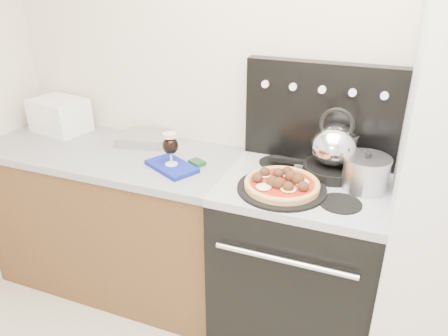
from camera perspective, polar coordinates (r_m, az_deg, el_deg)
The scene contains 15 objects.
room_shell at distance 1.18m, azimuth -0.72°, elevation -5.21°, with size 3.52×3.01×2.52m.
base_cabinet at distance 2.72m, azimuth -13.65°, elevation -6.78°, with size 1.45×0.60×0.86m, color brown.
countertop at distance 2.52m, azimuth -14.70°, elevation 1.92°, with size 1.48×0.63×0.04m, color gray.
stove_body at distance 2.33m, azimuth 9.66°, elevation -12.33°, with size 0.76×0.65×0.88m, color black.
cooktop at distance 2.08m, azimuth 10.57°, elevation -2.25°, with size 0.76×0.65×0.04m, color #ADADB2.
backguard at distance 2.23m, azimuth 12.59°, elevation 7.03°, with size 0.76×0.08×0.50m, color black.
toaster_oven at distance 2.85m, azimuth -20.66°, elevation 6.45°, with size 0.32×0.24×0.20m, color white.
foil_sheet at distance 2.54m, azimuth -10.38°, elevation 3.76°, with size 0.28×0.20×0.06m, color silver.
oven_mitt at distance 2.22m, azimuth -6.85°, elevation 0.20°, with size 0.27×0.16×0.02m, color #111E97.
beer_glass at distance 2.18m, azimuth -6.98°, elevation 2.50°, with size 0.08×0.08×0.17m, color black, non-canonical shape.
pizza_pan at distance 1.98m, azimuth 7.54°, elevation -2.68°, with size 0.40×0.40×0.01m, color black.
pizza at distance 1.96m, azimuth 7.59°, elevation -1.90°, with size 0.34×0.34×0.05m, color #DAB54F, non-canonical shape.
skillet at distance 2.15m, azimuth 13.85°, elevation -0.23°, with size 0.27×0.27×0.05m, color black.
tea_kettle at distance 2.10m, azimuth 14.25°, elevation 3.31°, with size 0.22×0.22×0.24m, color silver, non-canonical shape.
stock_pot at distance 2.04m, azimuth 17.99°, elevation -0.76°, with size 0.20×0.20×0.15m, color silver.
Camera 1 is at (0.38, -0.65, 1.85)m, focal length 35.00 mm.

